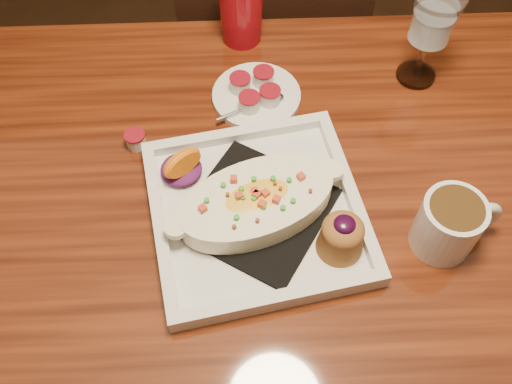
{
  "coord_description": "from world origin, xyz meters",
  "views": [
    {
      "loc": [
        -0.08,
        -0.43,
        1.49
      ],
      "look_at": [
        -0.06,
        0.04,
        0.77
      ],
      "focal_mm": 40.0,
      "sensor_mm": 36.0,
      "label": 1
    }
  ],
  "objects_px": {
    "chair_far": "(269,49)",
    "saucer": "(256,94)",
    "table": "(292,248)",
    "red_tumbler": "(241,7)",
    "coffee_mug": "(451,223)",
    "plate": "(262,208)",
    "goblet": "(432,23)"
  },
  "relations": [
    {
      "from": "chair_far",
      "to": "saucer",
      "type": "distance_m",
      "value": 0.47
    },
    {
      "from": "table",
      "to": "red_tumbler",
      "type": "distance_m",
      "value": 0.44
    },
    {
      "from": "chair_far",
      "to": "coffee_mug",
      "type": "bearing_deg",
      "value": 107.33
    },
    {
      "from": "table",
      "to": "plate",
      "type": "height_order",
      "value": "plate"
    },
    {
      "from": "chair_far",
      "to": "saucer",
      "type": "xyz_separation_m",
      "value": [
        -0.05,
        -0.39,
        0.26
      ]
    },
    {
      "from": "plate",
      "to": "table",
      "type": "bearing_deg",
      "value": -13.96
    },
    {
      "from": "chair_far",
      "to": "plate",
      "type": "xyz_separation_m",
      "value": [
        -0.05,
        -0.63,
        0.27
      ]
    },
    {
      "from": "table",
      "to": "chair_far",
      "type": "height_order",
      "value": "chair_far"
    },
    {
      "from": "red_tumbler",
      "to": "coffee_mug",
      "type": "bearing_deg",
      "value": -57.85
    },
    {
      "from": "coffee_mug",
      "to": "saucer",
      "type": "distance_m",
      "value": 0.39
    },
    {
      "from": "coffee_mug",
      "to": "goblet",
      "type": "bearing_deg",
      "value": 73.84
    },
    {
      "from": "chair_far",
      "to": "plate",
      "type": "relative_size",
      "value": 2.61
    },
    {
      "from": "goblet",
      "to": "saucer",
      "type": "height_order",
      "value": "goblet"
    },
    {
      "from": "table",
      "to": "goblet",
      "type": "height_order",
      "value": "goblet"
    },
    {
      "from": "chair_far",
      "to": "goblet",
      "type": "height_order",
      "value": "chair_far"
    },
    {
      "from": "plate",
      "to": "coffee_mug",
      "type": "height_order",
      "value": "coffee_mug"
    },
    {
      "from": "chair_far",
      "to": "table",
      "type": "bearing_deg",
      "value": 90.0
    },
    {
      "from": "chair_far",
      "to": "coffee_mug",
      "type": "relative_size",
      "value": 7.42
    },
    {
      "from": "red_tumbler",
      "to": "goblet",
      "type": "bearing_deg",
      "value": -20.29
    },
    {
      "from": "goblet",
      "to": "saucer",
      "type": "bearing_deg",
      "value": -171.4
    },
    {
      "from": "coffee_mug",
      "to": "saucer",
      "type": "relative_size",
      "value": 0.82
    },
    {
      "from": "coffee_mug",
      "to": "red_tumbler",
      "type": "height_order",
      "value": "red_tumbler"
    },
    {
      "from": "chair_far",
      "to": "coffee_mug",
      "type": "distance_m",
      "value": 0.77
    },
    {
      "from": "saucer",
      "to": "coffee_mug",
      "type": "bearing_deg",
      "value": -47.92
    },
    {
      "from": "table",
      "to": "coffee_mug",
      "type": "xyz_separation_m",
      "value": [
        0.21,
        -0.05,
        0.15
      ]
    },
    {
      "from": "saucer",
      "to": "red_tumbler",
      "type": "distance_m",
      "value": 0.17
    },
    {
      "from": "red_tumbler",
      "to": "table",
      "type": "bearing_deg",
      "value": -80.11
    },
    {
      "from": "saucer",
      "to": "table",
      "type": "bearing_deg",
      "value": -78.32
    },
    {
      "from": "table",
      "to": "coffee_mug",
      "type": "height_order",
      "value": "coffee_mug"
    },
    {
      "from": "plate",
      "to": "chair_far",
      "type": "bearing_deg",
      "value": 75.09
    },
    {
      "from": "chair_far",
      "to": "saucer",
      "type": "bearing_deg",
      "value": 82.62
    },
    {
      "from": "goblet",
      "to": "red_tumbler",
      "type": "relative_size",
      "value": 1.24
    }
  ]
}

